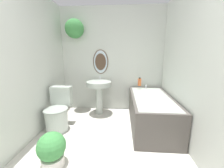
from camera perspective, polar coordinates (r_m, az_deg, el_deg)
name	(u,v)px	position (r m, az deg, el deg)	size (l,w,h in m)	color
wall_back	(106,55)	(3.29, -2.55, 11.75)	(2.48, 0.41, 2.40)	silver
wall_left	(22,65)	(2.40, -33.43, 6.65)	(0.06, 2.86, 2.40)	silver
wall_right	(196,66)	(2.13, 31.43, 6.42)	(0.06, 2.86, 2.40)	silver
toilet	(58,113)	(2.75, -21.50, -11.01)	(0.41, 0.56, 0.75)	#B2BCB2
pedestal_sink	(99,89)	(3.10, -5.42, -2.15)	(0.55, 0.55, 0.86)	#B2BCB2
bathtub	(151,111)	(2.74, 15.81, -10.71)	(0.73, 1.50, 0.66)	#4C4742
shampoo_bottle	(140,82)	(3.13, 11.38, 0.83)	(0.08, 0.08, 0.19)	#DB6633
potted_plant	(52,149)	(1.98, -23.73, -23.47)	(0.34, 0.34, 0.44)	silver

